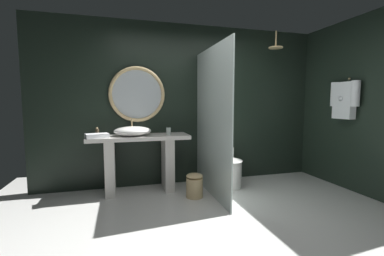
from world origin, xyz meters
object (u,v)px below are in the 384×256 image
toilet (227,170)px  waste_bin (194,185)px  vessel_sink (133,131)px  tumbler_cup (168,131)px  rain_shower_head (276,47)px  folded_hand_towel (97,136)px  round_wall_mirror (137,94)px  soap_dispenser (97,132)px  hanging_bathrobe (344,98)px

toilet → waste_bin: toilet is taller
vessel_sink → tumbler_cup: 0.53m
tumbler_cup → rain_shower_head: 2.23m
toilet → waste_bin: size_ratio=1.72×
waste_bin → folded_hand_towel: size_ratio=1.16×
tumbler_cup → toilet: size_ratio=0.19×
round_wall_mirror → rain_shower_head: rain_shower_head is taller
tumbler_cup → toilet: (0.94, -0.08, -0.65)m
vessel_sink → round_wall_mirror: 0.61m
vessel_sink → folded_hand_towel: (-0.48, -0.13, -0.04)m
tumbler_cup → soap_dispenser: 1.02m
round_wall_mirror → rain_shower_head: size_ratio=3.14×
round_wall_mirror → hanging_bathrobe: bearing=-17.4°
round_wall_mirror → waste_bin: (0.73, -0.69, -1.29)m
vessel_sink → round_wall_mirror: round_wall_mirror is taller
vessel_sink → hanging_bathrobe: (3.11, -0.69, 0.48)m
round_wall_mirror → toilet: bearing=-14.5°
toilet → vessel_sink: bearing=175.9°
vessel_sink → waste_bin: size_ratio=1.57×
soap_dispenser → hanging_bathrobe: 3.71m
tumbler_cup → waste_bin: 0.89m
round_wall_mirror → waste_bin: size_ratio=2.50×
toilet → folded_hand_towel: size_ratio=1.99×
soap_dispenser → round_wall_mirror: (0.59, 0.23, 0.55)m
vessel_sink → soap_dispenser: (-0.49, 0.03, -0.01)m
tumbler_cup → toilet: 1.14m
tumbler_cup → rain_shower_head: bearing=-1.0°
hanging_bathrobe → tumbler_cup: bearing=165.5°
rain_shower_head → hanging_bathrobe: (0.80, -0.64, -0.85)m
hanging_bathrobe → folded_hand_towel: bearing=171.0°
tumbler_cup → toilet: bearing=-4.7°
soap_dispenser → hanging_bathrobe: (3.61, -0.72, 0.49)m
toilet → soap_dispenser: bearing=176.2°
vessel_sink → toilet: vessel_sink is taller
folded_hand_towel → vessel_sink: bearing=14.6°
rain_shower_head → hanging_bathrobe: rain_shower_head is taller
round_wall_mirror → folded_hand_towel: (-0.58, -0.38, -0.58)m
soap_dispenser → tumbler_cup: bearing=-2.9°
vessel_sink → soap_dispenser: 0.50m
rain_shower_head → waste_bin: (-1.49, -0.38, -2.08)m
vessel_sink → tumbler_cup: size_ratio=4.92×
tumbler_cup → folded_hand_towel: bearing=-174.4°
hanging_bathrobe → vessel_sink: bearing=167.4°
folded_hand_towel → soap_dispenser: bearing=93.7°
round_wall_mirror → vessel_sink: bearing=-110.5°
rain_shower_head → waste_bin: rain_shower_head is taller
round_wall_mirror → hanging_bathrobe: round_wall_mirror is taller
soap_dispenser → rain_shower_head: 3.11m
rain_shower_head → folded_hand_towel: bearing=-178.6°
rain_shower_head → tumbler_cup: bearing=179.0°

